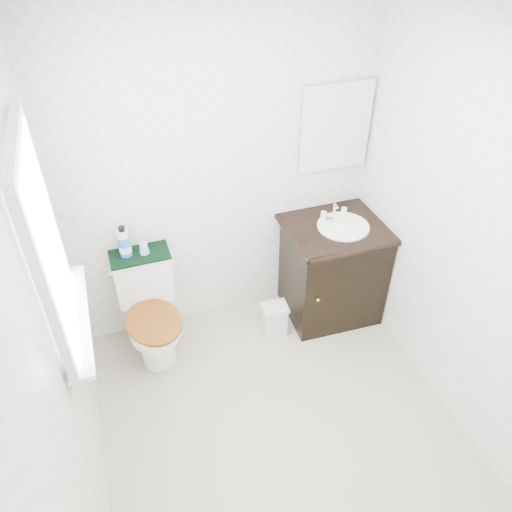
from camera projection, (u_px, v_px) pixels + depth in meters
floor at (281, 427)px, 3.22m from camera, size 2.40×2.40×0.00m
ceiling at (302, 30)px, 1.76m from camera, size 2.40×2.40×0.00m
wall_back at (222, 177)px, 3.39m from camera, size 2.40×0.00×2.40m
wall_left at (58, 340)px, 2.20m from camera, size 0.00×2.40×2.40m
wall_right at (472, 244)px, 2.77m from camera, size 0.00×2.40×2.40m
window at (44, 243)px, 2.18m from camera, size 0.02×0.70×0.90m
mirror at (335, 127)px, 3.43m from camera, size 0.50×0.02×0.60m
toilet at (151, 312)px, 3.57m from camera, size 0.43×0.64×0.76m
vanity at (333, 267)px, 3.83m from camera, size 0.74×0.64×0.92m
trash_bin at (275, 319)px, 3.80m from camera, size 0.20×0.16×0.27m
towel at (139, 255)px, 3.40m from camera, size 0.40×0.22×0.02m
mouthwash_bottle at (124, 242)px, 3.32m from camera, size 0.08×0.08×0.23m
cup at (144, 248)px, 3.38m from camera, size 0.07×0.07×0.08m
soap_bar at (329, 219)px, 3.65m from camera, size 0.08×0.05×0.02m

